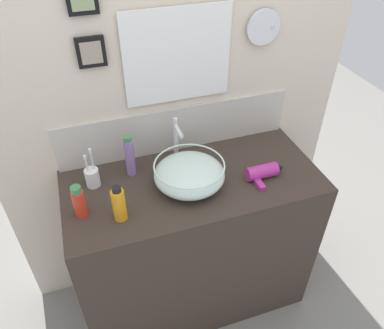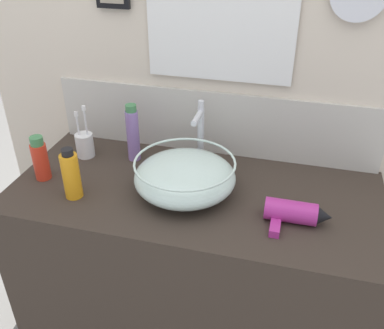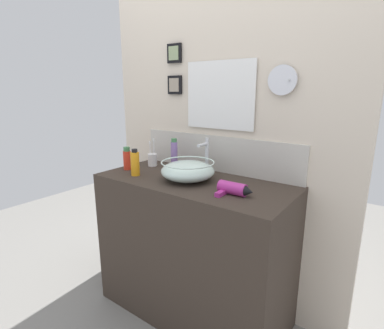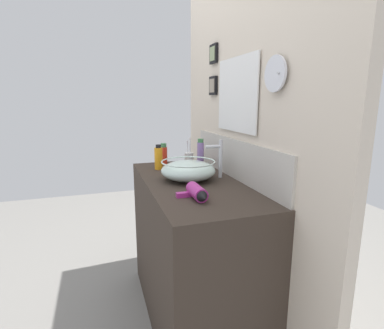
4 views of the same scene
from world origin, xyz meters
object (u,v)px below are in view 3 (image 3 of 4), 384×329
glass_bowl_sink (188,171)px  toothbrush_cup (152,159)px  hair_drier (234,189)px  soap_dispenser (135,163)px  faucet (206,153)px  shampoo_bottle (174,154)px  spray_bottle (127,159)px

glass_bowl_sink → toothbrush_cup: size_ratio=1.62×
hair_drier → soap_dispenser: 0.71m
faucet → toothbrush_cup: bearing=-171.8°
hair_drier → toothbrush_cup: (-0.79, 0.20, 0.02)m
faucet → shampoo_bottle: size_ratio=1.10×
glass_bowl_sink → soap_dispenser: 0.36m
toothbrush_cup → spray_bottle: size_ratio=1.28×
shampoo_bottle → spray_bottle: 0.33m
spray_bottle → hair_drier: bearing=-1.7°
soap_dispenser → spray_bottle: (-0.16, 0.07, -0.01)m
hair_drier → toothbrush_cup: toothbrush_cup is taller
toothbrush_cup → faucet: bearing=8.2°
toothbrush_cup → soap_dispenser: size_ratio=1.17×
faucet → spray_bottle: bearing=-154.3°
soap_dispenser → shampoo_bottle: shampoo_bottle is taller
glass_bowl_sink → faucet: faucet is taller
faucet → soap_dispenser: 0.47m
toothbrush_cup → soap_dispenser: toothbrush_cup is taller
shampoo_bottle → spray_bottle: bearing=-141.6°
soap_dispenser → spray_bottle: bearing=155.3°
faucet → spray_bottle: faucet is taller
hair_drier → toothbrush_cup: bearing=165.5°
faucet → glass_bowl_sink: bearing=-90.0°
hair_drier → toothbrush_cup: size_ratio=0.96×
glass_bowl_sink → hair_drier: glass_bowl_sink is taller
glass_bowl_sink → soap_dispenser: bearing=-161.9°
soap_dispenser → shampoo_bottle: (0.10, 0.28, 0.02)m
faucet → toothbrush_cup: size_ratio=1.17×
glass_bowl_sink → shampoo_bottle: (-0.24, 0.16, 0.04)m
shampoo_bottle → soap_dispenser: bearing=-110.3°
shampoo_bottle → spray_bottle: shampoo_bottle is taller
glass_bowl_sink → spray_bottle: (-0.50, -0.04, 0.01)m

